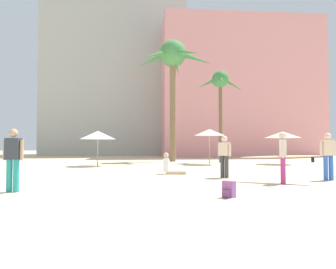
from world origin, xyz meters
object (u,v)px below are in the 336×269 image
at_px(cafe_umbrella_1, 282,135).
at_px(beach_towel, 273,199).
at_px(palm_tree_left, 220,86).
at_px(person_far_left, 281,156).
at_px(cafe_umbrella_0, 209,132).
at_px(person_far_right, 328,154).
at_px(palm_tree_far_left, 173,62).
at_px(backpack, 229,190).
at_px(person_mid_center, 224,155).
at_px(person_near_right, 170,167).
at_px(person_near_left, 13,157).
at_px(cafe_umbrella_2, 98,135).

distance_m(cafe_umbrella_1, beach_towel, 14.26).
distance_m(palm_tree_left, person_far_left, 12.87).
relative_size(cafe_umbrella_0, beach_towel, 1.17).
bearing_deg(person_far_right, person_far_left, 113.11).
bearing_deg(palm_tree_far_left, person_far_left, -79.81).
bearing_deg(backpack, cafe_umbrella_1, -161.83).
xyz_separation_m(palm_tree_far_left, cafe_umbrella_0, (2.06, -3.78, -5.68)).
xyz_separation_m(palm_tree_far_left, beach_towel, (0.86, -16.49, -7.78)).
height_order(person_mid_center, person_far_right, person_far_right).
distance_m(person_far_left, person_far_right, 2.25).
distance_m(palm_tree_left, person_far_right, 12.21).
xyz_separation_m(cafe_umbrella_1, backpack, (-7.17, -12.42, -1.76)).
height_order(cafe_umbrella_1, person_far_right, cafe_umbrella_1).
bearing_deg(person_far_left, person_near_right, -21.86).
distance_m(cafe_umbrella_1, person_near_right, 10.34).
xyz_separation_m(person_mid_center, person_near_left, (-6.82, -3.07, 0.06)).
bearing_deg(cafe_umbrella_1, person_far_right, -105.24).
relative_size(backpack, person_mid_center, 0.25).
height_order(cafe_umbrella_1, cafe_umbrella_2, cafe_umbrella_1).
distance_m(cafe_umbrella_1, person_near_left, 17.01).
height_order(cafe_umbrella_1, person_far_left, cafe_umbrella_1).
bearing_deg(cafe_umbrella_0, person_far_left, -87.82).
distance_m(palm_tree_far_left, cafe_umbrella_1, 9.88).
xyz_separation_m(palm_tree_left, person_far_left, (-0.93, -11.96, -4.67)).
bearing_deg(cafe_umbrella_0, beach_towel, -95.39).
distance_m(palm_tree_left, person_mid_center, 11.44).
height_order(palm_tree_left, person_far_right, palm_tree_left).
bearing_deg(backpack, beach_towel, 122.30).
bearing_deg(palm_tree_far_left, palm_tree_left, -25.31).
height_order(palm_tree_left, person_far_left, palm_tree_left).
relative_size(palm_tree_left, backpack, 16.06).
bearing_deg(person_far_right, palm_tree_left, 10.48).
relative_size(cafe_umbrella_1, person_far_right, 1.35).
distance_m(cafe_umbrella_2, backpack, 12.67).
distance_m(beach_towel, backpack, 1.06).
distance_m(cafe_umbrella_2, beach_towel, 13.37).
bearing_deg(person_near_left, person_mid_center, -56.33).
bearing_deg(palm_tree_far_left, cafe_umbrella_2, -137.43).
bearing_deg(beach_towel, cafe_umbrella_0, 84.61).
relative_size(cafe_umbrella_1, cafe_umbrella_2, 1.09).
distance_m(cafe_umbrella_0, backpack, 12.76).
distance_m(palm_tree_far_left, cafe_umbrella_0, 7.13).
height_order(beach_towel, person_near_right, person_near_right).
relative_size(backpack, person_far_right, 0.24).
xyz_separation_m(cafe_umbrella_2, person_mid_center, (5.99, -7.10, -0.98)).
relative_size(cafe_umbrella_1, person_near_left, 1.34).
bearing_deg(cafe_umbrella_2, palm_tree_far_left, 42.57).
bearing_deg(cafe_umbrella_1, person_far_left, -115.21).
bearing_deg(person_far_right, cafe_umbrella_1, -10.87).
relative_size(cafe_umbrella_1, backpack, 5.64).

